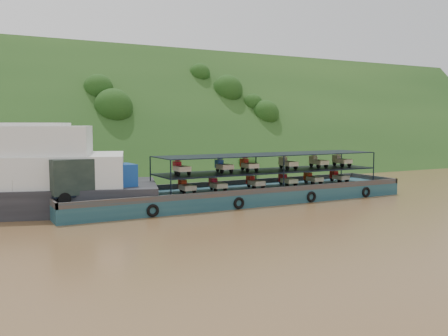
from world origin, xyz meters
name	(u,v)px	position (x,y,z in m)	size (l,w,h in m)	color
ground	(257,203)	(0.00, 0.00, 0.00)	(160.00, 160.00, 0.00)	brown
hillside	(137,171)	(0.00, 36.00, 0.00)	(140.00, 28.00, 28.00)	#133212
cargo_barge	(226,191)	(-2.63, 1.40, 1.18)	(35.00, 7.18, 4.73)	#143746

